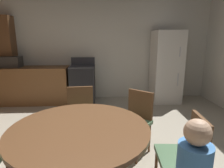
% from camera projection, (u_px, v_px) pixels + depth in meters
% --- Properties ---
extents(wall_back, '(5.81, 0.12, 2.70)m').
position_uv_depth(wall_back, '(103.00, 47.00, 4.98)').
color(wall_back, beige).
rests_on(wall_back, ground).
extents(kitchen_counter, '(1.73, 0.60, 0.90)m').
position_uv_depth(kitchen_counter, '(33.00, 85.00, 4.71)').
color(kitchen_counter, brown).
rests_on(kitchen_counter, ground).
extents(pantry_column, '(0.44, 0.36, 2.10)m').
position_uv_depth(pantry_column, '(7.00, 60.00, 4.71)').
color(pantry_column, brown).
rests_on(pantry_column, ground).
extents(oven_range, '(0.60, 0.60, 1.10)m').
position_uv_depth(oven_range, '(83.00, 84.00, 4.78)').
color(oven_range, black).
rests_on(oven_range, ground).
extents(refrigerator, '(0.68, 0.68, 1.76)m').
position_uv_depth(refrigerator, '(166.00, 67.00, 4.74)').
color(refrigerator, silver).
rests_on(refrigerator, ground).
extents(microwave, '(0.44, 0.32, 0.26)m').
position_uv_depth(microwave, '(11.00, 62.00, 4.55)').
color(microwave, '#2D2B28').
rests_on(microwave, kitchen_counter).
extents(dining_table, '(1.33, 1.33, 0.76)m').
position_uv_depth(dining_table, '(80.00, 141.00, 1.83)').
color(dining_table, brown).
rests_on(dining_table, ground).
extents(chair_north, '(0.44, 0.44, 0.87)m').
position_uv_depth(chair_north, '(81.00, 112.00, 2.84)').
color(chair_north, brown).
rests_on(chair_north, ground).
extents(chair_east, '(0.43, 0.43, 0.87)m').
position_uv_depth(chair_east, '(186.00, 153.00, 1.84)').
color(chair_east, brown).
rests_on(chair_east, ground).
extents(chair_northeast, '(0.56, 0.56, 0.87)m').
position_uv_depth(chair_northeast, '(136.00, 118.00, 2.63)').
color(chair_northeast, brown).
rests_on(chair_northeast, ground).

